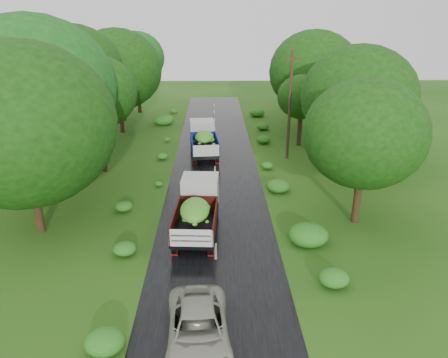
{
  "coord_description": "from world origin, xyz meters",
  "views": [
    {
      "loc": [
        -0.02,
        -15.27,
        11.5
      ],
      "look_at": [
        0.55,
        9.73,
        1.7
      ],
      "focal_mm": 35.0,
      "sensor_mm": 36.0,
      "label": 1
    }
  ],
  "objects_px": {
    "truck_near": "(197,207)",
    "car": "(198,329)",
    "truck_far": "(203,138)",
    "utility_pole": "(290,105)"
  },
  "relations": [
    {
      "from": "truck_far",
      "to": "car",
      "type": "relative_size",
      "value": 1.25
    },
    {
      "from": "car",
      "to": "truck_near",
      "type": "bearing_deg",
      "value": 88.64
    },
    {
      "from": "truck_near",
      "to": "car",
      "type": "distance_m",
      "value": 8.87
    },
    {
      "from": "truck_far",
      "to": "utility_pole",
      "type": "relative_size",
      "value": 0.71
    },
    {
      "from": "truck_near",
      "to": "car",
      "type": "relative_size",
      "value": 1.25
    },
    {
      "from": "truck_near",
      "to": "utility_pole",
      "type": "height_order",
      "value": "utility_pole"
    },
    {
      "from": "truck_far",
      "to": "utility_pole",
      "type": "bearing_deg",
      "value": -15.27
    },
    {
      "from": "truck_far",
      "to": "car",
      "type": "bearing_deg",
      "value": -94.28
    },
    {
      "from": "truck_far",
      "to": "utility_pole",
      "type": "height_order",
      "value": "utility_pole"
    },
    {
      "from": "truck_near",
      "to": "truck_far",
      "type": "relative_size",
      "value": 1.0
    }
  ]
}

